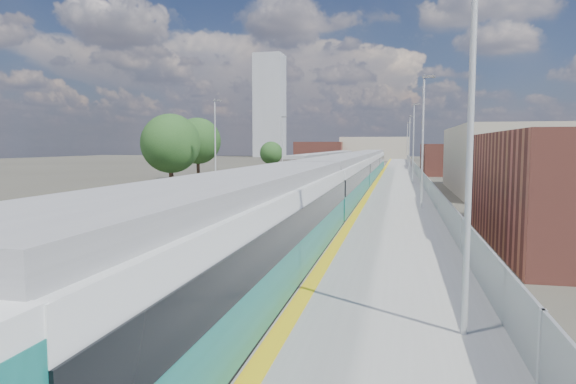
% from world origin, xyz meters
% --- Properties ---
extents(ground, '(320.00, 320.00, 0.00)m').
position_xyz_m(ground, '(0.00, 50.00, 0.00)').
color(ground, '#47443A').
rests_on(ground, ground).
extents(ballast_bed, '(10.50, 155.00, 0.06)m').
position_xyz_m(ballast_bed, '(-2.25, 52.50, 0.03)').
color(ballast_bed, '#565451').
rests_on(ballast_bed, ground).
extents(tracks, '(8.96, 160.00, 0.17)m').
position_xyz_m(tracks, '(-1.65, 54.18, 0.11)').
color(tracks, '#4C3323').
rests_on(tracks, ground).
extents(platform_right, '(4.70, 155.00, 8.52)m').
position_xyz_m(platform_right, '(5.28, 52.49, 0.54)').
color(platform_right, slate).
rests_on(platform_right, ground).
extents(platform_left, '(4.30, 155.00, 8.52)m').
position_xyz_m(platform_left, '(-9.05, 52.49, 0.52)').
color(platform_left, slate).
rests_on(platform_left, ground).
extents(buildings, '(72.00, 185.50, 40.00)m').
position_xyz_m(buildings, '(-18.12, 138.60, 10.70)').
color(buildings, brown).
rests_on(buildings, ground).
extents(green_train, '(2.93, 81.45, 3.22)m').
position_xyz_m(green_train, '(1.50, 35.24, 2.27)').
color(green_train, black).
rests_on(green_train, ground).
extents(red_train, '(2.68, 54.34, 3.38)m').
position_xyz_m(red_train, '(-5.50, 71.84, 2.00)').
color(red_train, black).
rests_on(red_train, ground).
extents(tree_a, '(5.58, 5.58, 7.56)m').
position_xyz_m(tree_a, '(-15.75, 37.02, 4.76)').
color(tree_a, '#382619').
rests_on(tree_a, ground).
extents(tree_b, '(6.05, 6.05, 8.20)m').
position_xyz_m(tree_b, '(-20.59, 55.57, 5.17)').
color(tree_b, '#382619').
rests_on(tree_b, ground).
extents(tree_c, '(3.86, 3.86, 5.23)m').
position_xyz_m(tree_c, '(-15.84, 76.25, 3.29)').
color(tree_c, '#382619').
rests_on(tree_c, ground).
extents(tree_d, '(3.94, 3.94, 5.34)m').
position_xyz_m(tree_d, '(20.51, 64.19, 3.36)').
color(tree_d, '#382619').
rests_on(tree_d, ground).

